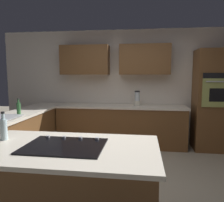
{
  "coord_description": "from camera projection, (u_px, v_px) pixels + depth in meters",
  "views": [
    {
      "loc": [
        -0.36,
        3.1,
        1.59
      ],
      "look_at": [
        0.24,
        -1.26,
        1.06
      ],
      "focal_mm": 35.46,
      "sensor_mm": 36.0,
      "label": 1
    }
  ],
  "objects": [
    {
      "name": "oil_bottle",
      "position": [
        4.0,
        129.0,
        2.33
      ],
      "size": [
        0.08,
        0.08,
        0.3
      ],
      "color": "silver",
      "rests_on": "island_top"
    },
    {
      "name": "wall_oven",
      "position": [
        214.0,
        100.0,
        4.6
      ],
      "size": [
        0.8,
        0.66,
        2.09
      ],
      "color": "brown",
      "rests_on": "ground"
    },
    {
      "name": "countertop_back",
      "position": [
        121.0,
        107.0,
        4.89
      ],
      "size": [
        2.84,
        0.64,
        0.04
      ],
      "primitive_type": "cube",
      "color": "silver",
      "rests_on": "lower_cabinets_back"
    },
    {
      "name": "lower_cabinets_back",
      "position": [
        121.0,
        126.0,
        4.95
      ],
      "size": [
        2.8,
        0.6,
        0.86
      ],
      "primitive_type": "cube",
      "color": "brown",
      "rests_on": "ground"
    },
    {
      "name": "island_base",
      "position": [
        66.0,
        193.0,
        2.18
      ],
      "size": [
        1.72,
        0.94,
        0.86
      ],
      "primitive_type": "cube",
      "color": "brown",
      "rests_on": "ground"
    },
    {
      "name": "cooktop",
      "position": [
        65.0,
        146.0,
        2.13
      ],
      "size": [
        0.76,
        0.56,
        0.03
      ],
      "color": "black",
      "rests_on": "island_top"
    },
    {
      "name": "blender",
      "position": [
        137.0,
        99.0,
        4.87
      ],
      "size": [
        0.15,
        0.15,
        0.33
      ],
      "color": "beige",
      "rests_on": "countertop_back"
    },
    {
      "name": "island_top",
      "position": [
        65.0,
        149.0,
        2.12
      ],
      "size": [
        1.8,
        1.02,
        0.04
      ],
      "primitive_type": "cube",
      "color": "silver",
      "rests_on": "island_base"
    },
    {
      "name": "countertop_side",
      "position": [
        20.0,
        114.0,
        3.98
      ],
      "size": [
        0.64,
        2.94,
        0.04
      ],
      "primitive_type": "cube",
      "color": "silver",
      "rests_on": "lower_cabinets_side"
    },
    {
      "name": "dish_soap_bottle",
      "position": [
        19.0,
        108.0,
        3.85
      ],
      "size": [
        0.07,
        0.07,
        0.28
      ],
      "color": "#336B38",
      "rests_on": "countertop_side"
    },
    {
      "name": "ground_plane",
      "position": [
        116.0,
        182.0,
        3.29
      ],
      "size": [
        14.0,
        14.0,
        0.0
      ],
      "primitive_type": "plane",
      "color": "#9E937F"
    },
    {
      "name": "lower_cabinets_side",
      "position": [
        21.0,
        138.0,
        4.03
      ],
      "size": [
        0.6,
        2.9,
        0.86
      ],
      "primitive_type": "cube",
      "color": "brown",
      "rests_on": "ground"
    },
    {
      "name": "wall_back",
      "position": [
        124.0,
        80.0,
        5.14
      ],
      "size": [
        6.0,
        0.44,
        2.6
      ],
      "color": "silver",
      "rests_on": "ground"
    }
  ]
}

